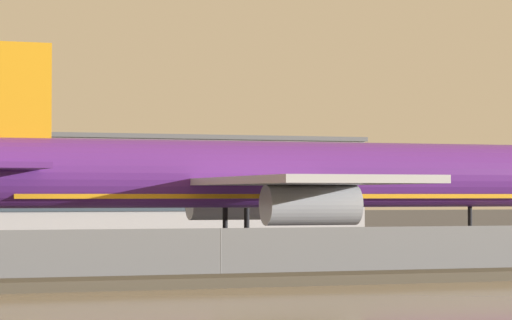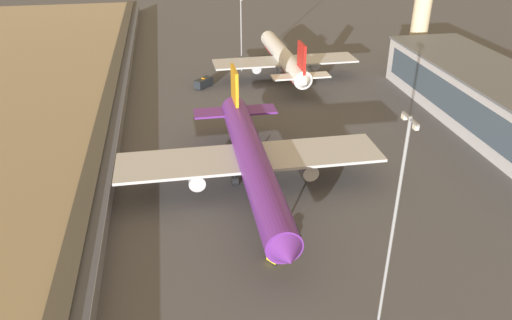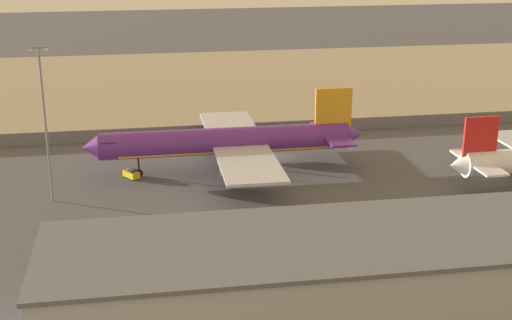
{
  "view_description": "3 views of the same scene",
  "coord_description": "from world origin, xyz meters",
  "px_view_note": "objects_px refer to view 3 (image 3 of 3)",
  "views": [
    {
      "loc": [
        -18.51,
        -76.99,
        4.43
      ],
      "look_at": [
        10.42,
        9.22,
        7.06
      ],
      "focal_mm": 85.0,
      "sensor_mm": 36.0,
      "label": 1
    },
    {
      "loc": [
        80.72,
        -4.95,
        43.89
      ],
      "look_at": [
        8.25,
        7.85,
        4.41
      ],
      "focal_mm": 35.0,
      "sensor_mm": 36.0,
      "label": 2
    },
    {
      "loc": [
        26.48,
        129.85,
        43.89
      ],
      "look_at": [
        7.6,
        18.04,
        5.78
      ],
      "focal_mm": 50.0,
      "sensor_mm": 36.0,
      "label": 3
    }
  ],
  "objects_px": {
    "baggage_tug": "(131,174)",
    "ops_van": "(482,145)",
    "cargo_jet_purple": "(230,142)",
    "apron_light_mast_apron_west": "(45,118)"
  },
  "relations": [
    {
      "from": "cargo_jet_purple",
      "to": "baggage_tug",
      "type": "distance_m",
      "value": 18.69
    },
    {
      "from": "baggage_tug",
      "to": "apron_light_mast_apron_west",
      "type": "height_order",
      "value": "apron_light_mast_apron_west"
    },
    {
      "from": "cargo_jet_purple",
      "to": "apron_light_mast_apron_west",
      "type": "distance_m",
      "value": 33.45
    },
    {
      "from": "cargo_jet_purple",
      "to": "apron_light_mast_apron_west",
      "type": "bearing_deg",
      "value": 17.48
    },
    {
      "from": "cargo_jet_purple",
      "to": "apron_light_mast_apron_west",
      "type": "height_order",
      "value": "apron_light_mast_apron_west"
    },
    {
      "from": "ops_van",
      "to": "baggage_tug",
      "type": "bearing_deg",
      "value": 3.62
    },
    {
      "from": "cargo_jet_purple",
      "to": "baggage_tug",
      "type": "bearing_deg",
      "value": 2.01
    },
    {
      "from": "baggage_tug",
      "to": "ops_van",
      "type": "xyz_separation_m",
      "value": [
        -69.55,
        -4.41,
        0.47
      ]
    },
    {
      "from": "apron_light_mast_apron_west",
      "to": "baggage_tug",
      "type": "bearing_deg",
      "value": -144.74
    },
    {
      "from": "baggage_tug",
      "to": "ops_van",
      "type": "height_order",
      "value": "ops_van"
    }
  ]
}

